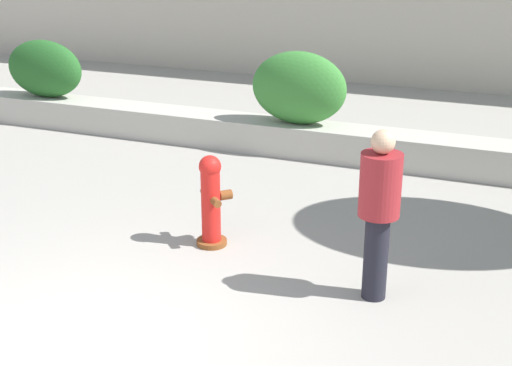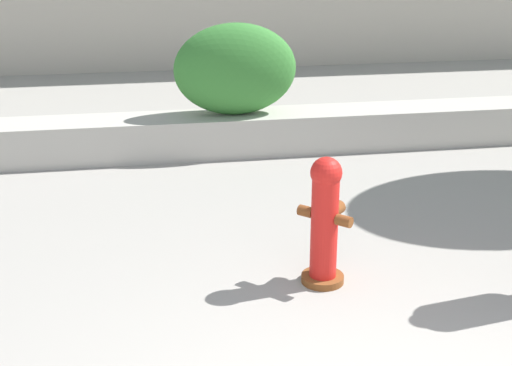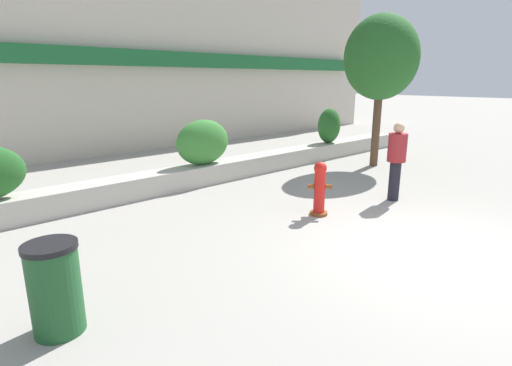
{
  "view_description": "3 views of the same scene",
  "coord_description": "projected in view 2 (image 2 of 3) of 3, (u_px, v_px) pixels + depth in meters",
  "views": [
    {
      "loc": [
        3.41,
        -4.38,
        3.53
      ],
      "look_at": [
        0.41,
        3.05,
        0.57
      ],
      "focal_mm": 50.0,
      "sensor_mm": 36.0,
      "label": 1
    },
    {
      "loc": [
        -1.31,
        -2.69,
        2.8
      ],
      "look_at": [
        -0.26,
        3.37,
        0.53
      ],
      "focal_mm": 50.0,
      "sensor_mm": 36.0,
      "label": 2
    },
    {
      "loc": [
        -5.94,
        -2.32,
        2.63
      ],
      "look_at": [
        -0.39,
        3.66,
        0.5
      ],
      "focal_mm": 28.0,
      "sensor_mm": 36.0,
      "label": 3
    }
  ],
  "objects": [
    {
      "name": "fire_hydrant",
      "position": [
        325.0,
        220.0,
        5.7
      ],
      "size": [
        0.5,
        0.5,
        1.08
      ],
      "color": "brown",
      "rests_on": "ground"
    },
    {
      "name": "planter_wall_low",
      "position": [
        241.0,
        133.0,
        9.13
      ],
      "size": [
        18.0,
        0.7,
        0.5
      ],
      "primitive_type": "cube",
      "color": "#B7B2A8",
      "rests_on": "ground"
    },
    {
      "name": "hedge_bush_1",
      "position": [
        235.0,
        69.0,
        8.84
      ],
      "size": [
        1.54,
        0.67,
        1.14
      ],
      "primitive_type": "ellipsoid",
      "color": "#387F33",
      "rests_on": "planter_wall_low"
    }
  ]
}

